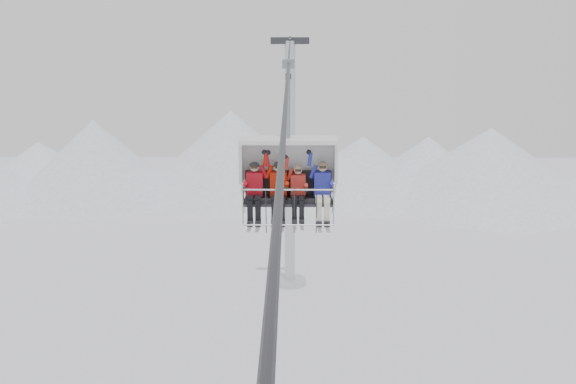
{
  "coord_description": "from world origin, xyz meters",
  "views": [
    {
      "loc": [
        0.07,
        -15.92,
        14.34
      ],
      "look_at": [
        0.0,
        0.0,
        10.53
      ],
      "focal_mm": 45.0,
      "sensor_mm": 36.0,
      "label": 1
    }
  ],
  "objects_px": {
    "chairlift_carrier": "(288,169)",
    "skier_center_right": "(298,191)",
    "skier_far_right": "(323,190)",
    "lift_tower_right": "(290,183)",
    "skier_far_left": "(255,190)",
    "skier_center_left": "(278,189)"
  },
  "relations": [
    {
      "from": "chairlift_carrier",
      "to": "skier_center_right",
      "type": "bearing_deg",
      "value": -52.45
    },
    {
      "from": "skier_center_left",
      "to": "skier_center_right",
      "type": "relative_size",
      "value": 1.0
    },
    {
      "from": "skier_center_left",
      "to": "skier_far_right",
      "type": "relative_size",
      "value": 1.0
    },
    {
      "from": "chairlift_carrier",
      "to": "skier_center_right",
      "type": "distance_m",
      "value": 0.65
    },
    {
      "from": "chairlift_carrier",
      "to": "skier_far_left",
      "type": "xyz_separation_m",
      "value": [
        -0.84,
        -0.3,
        -0.47
      ]
    },
    {
      "from": "skier_center_left",
      "to": "skier_center_right",
      "type": "bearing_deg",
      "value": -1.48
    },
    {
      "from": "chairlift_carrier",
      "to": "skier_far_right",
      "type": "height_order",
      "value": "chairlift_carrier"
    },
    {
      "from": "lift_tower_right",
      "to": "skier_far_left",
      "type": "distance_m",
      "value": 20.91
    },
    {
      "from": "lift_tower_right",
      "to": "skier_center_right",
      "type": "xyz_separation_m",
      "value": [
        0.24,
        -20.43,
        4.39
      ]
    },
    {
      "from": "skier_center_left",
      "to": "skier_far_left",
      "type": "bearing_deg",
      "value": -179.91
    },
    {
      "from": "skier_center_right",
      "to": "skier_far_right",
      "type": "bearing_deg",
      "value": 1.19
    },
    {
      "from": "skier_far_left",
      "to": "chairlift_carrier",
      "type": "bearing_deg",
      "value": 19.85
    },
    {
      "from": "skier_center_left",
      "to": "skier_far_right",
      "type": "bearing_deg",
      "value": 0.0
    },
    {
      "from": "skier_far_left",
      "to": "skier_center_left",
      "type": "distance_m",
      "value": 0.6
    },
    {
      "from": "skier_center_left",
      "to": "skier_far_right",
      "type": "height_order",
      "value": "same"
    },
    {
      "from": "skier_far_left",
      "to": "skier_far_right",
      "type": "height_order",
      "value": "skier_far_right"
    },
    {
      "from": "skier_center_left",
      "to": "skier_center_right",
      "type": "height_order",
      "value": "skier_center_left"
    },
    {
      "from": "lift_tower_right",
      "to": "chairlift_carrier",
      "type": "xyz_separation_m",
      "value": [
        0.0,
        -20.12,
        4.91
      ]
    },
    {
      "from": "chairlift_carrier",
      "to": "skier_far_right",
      "type": "bearing_deg",
      "value": -19.57
    },
    {
      "from": "lift_tower_right",
      "to": "skier_center_right",
      "type": "distance_m",
      "value": 20.9
    },
    {
      "from": "chairlift_carrier",
      "to": "skier_far_right",
      "type": "distance_m",
      "value": 1.02
    },
    {
      "from": "chairlift_carrier",
      "to": "skier_center_right",
      "type": "relative_size",
      "value": 2.36
    }
  ]
}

